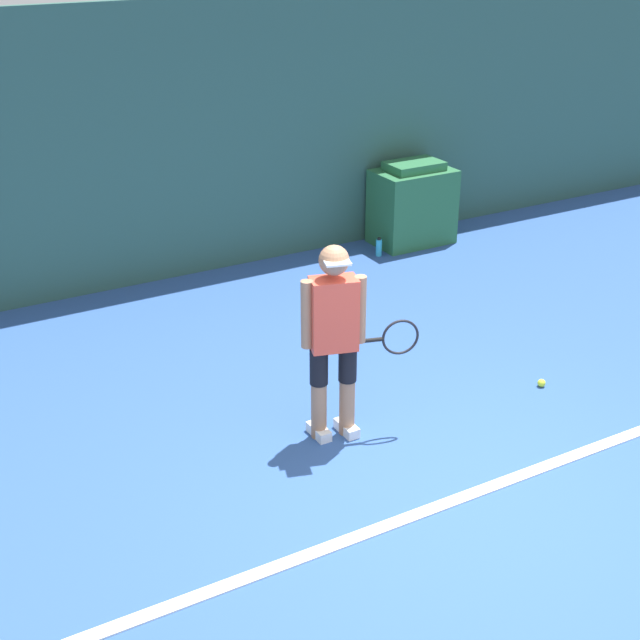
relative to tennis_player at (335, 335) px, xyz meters
The scene contains 7 objects.
ground_plane 1.50m from the tennis_player, 71.92° to the right, with size 24.00×24.00×0.00m, color #2D5193.
back_wall 3.72m from the tennis_player, 84.00° to the left, with size 24.00×0.10×2.88m.
court_baseline 1.47m from the tennis_player, 71.39° to the right, with size 21.60×0.10×0.01m.
tennis_player is the anchor object (origin of this frame).
tennis_ball 2.08m from the tennis_player, ahead, with size 0.07×0.07×0.07m.
covered_chair 4.42m from the tennis_player, 47.55° to the left, with size 0.93×0.60×0.99m.
water_bottle 3.95m from the tennis_player, 51.99° to the left, with size 0.07×0.07×0.22m.
Camera 1 is at (-3.35, -3.85, 3.71)m, focal length 50.00 mm.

